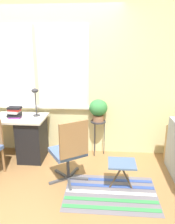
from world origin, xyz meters
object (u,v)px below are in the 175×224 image
plant_stand (98,125)px  folding_stool (122,165)px  office_chair_swivel (70,150)px  potted_plant (98,109)px  book_stack (15,112)px  desk_lamp (35,95)px

plant_stand → folding_stool: plant_stand is taller
plant_stand → office_chair_swivel: bearing=-112.1°
plant_stand → potted_plant: bearing=0.0°
book_stack → folding_stool: (1.69, -0.68, -0.49)m
desk_lamp → office_chair_swivel: size_ratio=0.49×
book_stack → potted_plant: bearing=12.3°
plant_stand → desk_lamp: bearing=-171.8°
book_stack → office_chair_swivel: size_ratio=0.25×
office_chair_swivel → potted_plant: (0.36, 0.88, 0.35)m
office_chair_swivel → plant_stand: office_chair_swivel is taller
desk_lamp → book_stack: (-0.31, -0.14, -0.26)m
potted_plant → book_stack: bearing=-167.7°
potted_plant → desk_lamp: bearing=-171.8°
book_stack → office_chair_swivel: (0.99, -0.59, -0.34)m
book_stack → office_chair_swivel: office_chair_swivel is taller
potted_plant → folding_stool: (0.35, -0.97, -0.49)m
desk_lamp → potted_plant: (1.03, 0.15, -0.25)m
desk_lamp → folding_stool: (1.38, -0.82, -0.74)m
potted_plant → office_chair_swivel: bearing=-112.1°
desk_lamp → office_chair_swivel: bearing=-47.4°
book_stack → plant_stand: bearing=12.3°
office_chair_swivel → plant_stand: bearing=-145.6°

